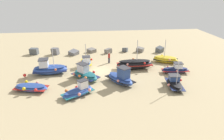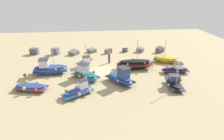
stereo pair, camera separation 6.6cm
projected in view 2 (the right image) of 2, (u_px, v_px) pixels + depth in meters
ground_plane at (101, 71)px, 29.21m from camera, size 55.25×55.25×0.00m
fishing_boat_0 at (49, 69)px, 28.07m from camera, size 4.53×2.18×3.63m
fishing_boat_1 at (31, 87)px, 23.68m from camera, size 3.97×2.52×0.84m
fishing_boat_2 at (121, 78)px, 25.33m from camera, size 3.51×4.15×2.18m
fishing_boat_3 at (175, 83)px, 24.46m from camera, size 2.14×3.70×3.29m
fishing_boat_4 at (135, 64)px, 29.69m from camera, size 4.98×2.21×4.13m
fishing_boat_5 at (85, 74)px, 26.59m from camera, size 3.77×3.93×1.96m
fishing_boat_6 at (176, 70)px, 28.43m from camera, size 3.72×1.72×1.43m
fishing_boat_7 at (86, 62)px, 31.34m from camera, size 1.89×3.56×3.07m
fishing_boat_8 at (166, 59)px, 32.32m from camera, size 3.95×2.97×3.57m
fishing_boat_9 at (79, 91)px, 22.63m from camera, size 3.71×3.10×1.65m
person_walking at (109, 57)px, 31.93m from camera, size 0.32×0.32×1.65m
breakwater_rocks at (94, 51)px, 36.75m from camera, size 22.88×3.08×1.33m
mooring_buoy_0 at (25, 75)px, 26.98m from camera, size 0.40×0.40×0.56m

